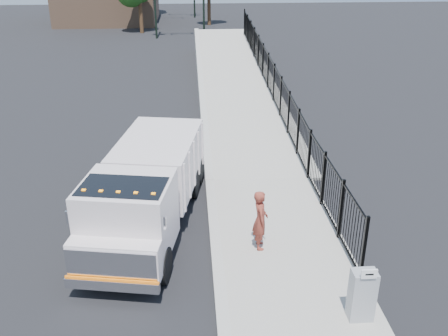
{
  "coord_description": "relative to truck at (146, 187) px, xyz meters",
  "views": [
    {
      "loc": [
        -0.59,
        -12.04,
        7.95
      ],
      "look_at": [
        0.38,
        2.0,
        1.51
      ],
      "focal_mm": 40.0,
      "sensor_mm": 36.0,
      "label": 1
    }
  ],
  "objects": [
    {
      "name": "utility_cabinet",
      "position": [
        5.06,
        -4.43,
        -0.65
      ],
      "size": [
        0.55,
        0.4,
        1.25
      ],
      "primitive_type": "cube",
      "color": "gray",
      "rests_on": "sidewalk"
    },
    {
      "name": "arrow_sign",
      "position": [
        5.06,
        -4.65,
        0.08
      ],
      "size": [
        0.35,
        0.04,
        0.22
      ],
      "primitive_type": "cube",
      "color": "white",
      "rests_on": "utility_cabinet"
    },
    {
      "name": "worker",
      "position": [
        3.18,
        -1.42,
        -0.41
      ],
      "size": [
        0.42,
        0.63,
        1.73
      ],
      "primitive_type": "imported",
      "rotation": [
        0.0,
        0.0,
        1.57
      ],
      "color": "maroon",
      "rests_on": "sidewalk"
    },
    {
      "name": "ramp",
      "position": [
        4.09,
        14.91,
        -1.4
      ],
      "size": [
        3.95,
        24.06,
        3.19
      ],
      "primitive_type": "cube",
      "rotation": [
        0.06,
        0.0,
        0.0
      ],
      "color": "#9E998E",
      "rests_on": "ground"
    },
    {
      "name": "curb",
      "position": [
        1.96,
        -3.09,
        -1.32
      ],
      "size": [
        0.3,
        12.0,
        0.16
      ],
      "primitive_type": "cube",
      "color": "#ADAAA3",
      "rests_on": "ground"
    },
    {
      "name": "truck",
      "position": [
        0.0,
        0.0,
        0.0
      ],
      "size": [
        3.54,
        7.53,
        2.48
      ],
      "rotation": [
        0.0,
        0.0,
        -0.18
      ],
      "color": "black",
      "rests_on": "ground"
    },
    {
      "name": "iron_fence",
      "position": [
        5.51,
        10.91,
        -0.5
      ],
      "size": [
        0.1,
        28.0,
        1.8
      ],
      "primitive_type": "cube",
      "color": "black",
      "rests_on": "ground"
    },
    {
      "name": "sidewalk",
      "position": [
        3.89,
        -3.09,
        -1.34
      ],
      "size": [
        3.55,
        12.0,
        0.12
      ],
      "primitive_type": "cube",
      "color": "#9E998E",
      "rests_on": "ground"
    },
    {
      "name": "ground",
      "position": [
        1.96,
        -1.09,
        -1.4
      ],
      "size": [
        120.0,
        120.0,
        0.0
      ],
      "primitive_type": "plane",
      "color": "black",
      "rests_on": "ground"
    }
  ]
}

